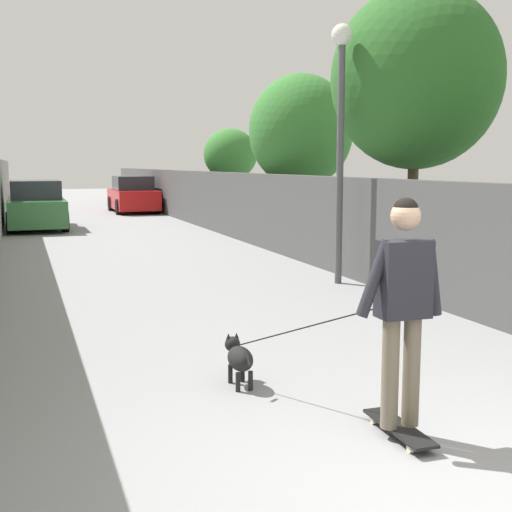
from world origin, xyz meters
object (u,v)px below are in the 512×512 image
at_px(dog, 240,357).
at_px(skateboard, 399,428).
at_px(tree_right_near, 416,79).
at_px(person_skateboarder, 403,294).
at_px(car_near, 36,206).
at_px(tree_right_distant, 230,155).
at_px(lamp_post, 341,109).
at_px(car_far, 133,196).
at_px(tree_right_mid, 301,132).

bearing_deg(dog, skateboard, -153.00).
height_order(tree_right_near, person_skateboarder, tree_right_near).
xyz_separation_m(dog, car_near, (16.57, 1.40, 0.44)).
height_order(tree_right_distant, lamp_post, lamp_post).
bearing_deg(person_skateboarder, car_near, 6.86).
height_order(skateboard, car_near, car_near).
xyz_separation_m(tree_right_near, person_skateboarder, (-6.43, 4.18, -2.47)).
bearing_deg(dog, car_far, -6.68).
relative_size(skateboard, car_near, 0.19).
bearing_deg(person_skateboarder, tree_right_mid, -19.82).
bearing_deg(tree_right_near, skateboard, 146.99).
distance_m(tree_right_distant, car_far, 7.12).
distance_m(tree_right_near, person_skateboarder, 8.06).
relative_size(tree_right_mid, person_skateboarder, 2.52).
distance_m(skateboard, car_far, 24.54).
relative_size(tree_right_near, lamp_post, 1.19).
distance_m(person_skateboarder, dog, 1.90).
relative_size(tree_right_near, car_far, 1.34).
bearing_deg(dog, car_near, 4.83).
relative_size(person_skateboarder, car_near, 0.42).
xyz_separation_m(tree_right_distant, lamp_post, (-11.85, 1.74, 0.62)).
height_order(tree_right_near, car_far, tree_right_near).
xyz_separation_m(skateboard, car_near, (18.10, 2.18, 0.65)).
bearing_deg(car_far, car_near, 147.27).
distance_m(lamp_post, car_near, 13.09).
distance_m(tree_right_mid, car_far, 12.93).
relative_size(person_skateboarder, dog, 0.95).
relative_size(skateboard, dog, 0.44).
distance_m(skateboard, person_skateboarder, 1.03).
xyz_separation_m(tree_right_distant, person_skateboarder, (-17.93, 4.25, -1.26)).
bearing_deg(car_near, lamp_post, -158.69).
distance_m(skateboard, dog, 1.72).
relative_size(tree_right_mid, tree_right_distant, 1.34).
xyz_separation_m(tree_right_mid, tree_right_distant, (6.00, 0.05, -0.53)).
distance_m(car_near, car_far, 7.56).
xyz_separation_m(dog, car_far, (22.93, -2.69, 0.44)).
xyz_separation_m(tree_right_mid, lamp_post, (-5.85, 1.79, 0.09)).
height_order(tree_right_distant, dog, tree_right_distant).
relative_size(tree_right_near, dog, 2.84).
bearing_deg(tree_right_near, tree_right_distant, -0.37).
relative_size(tree_right_distant, lamp_post, 0.75).
relative_size(tree_right_near, tree_right_distant, 1.60).
bearing_deg(lamp_post, tree_right_distant, -8.36).
bearing_deg(tree_right_mid, skateboard, 160.18).
xyz_separation_m(person_skateboarder, dog, (1.52, 0.78, -0.83)).
height_order(lamp_post, car_near, lamp_post).
relative_size(lamp_post, person_skateboarder, 2.51).
bearing_deg(car_far, tree_right_mid, -169.20).
relative_size(skateboard, person_skateboarder, 0.46).
xyz_separation_m(skateboard, car_far, (24.45, -1.91, 0.65)).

